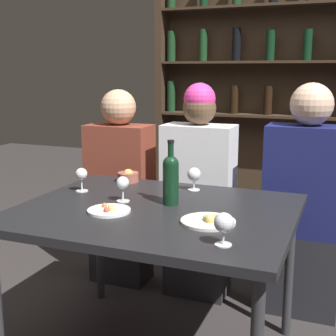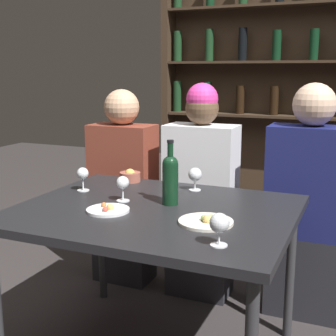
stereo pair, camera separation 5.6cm
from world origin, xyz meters
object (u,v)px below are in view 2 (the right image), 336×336
Objects in this scene: wine_glass_0 at (83,175)px; seated_person_left at (123,192)px; wine_glass_1 at (219,224)px; wine_glass_2 at (195,175)px; food_plate_1 at (206,221)px; seated_person_right at (308,210)px; wine_bottle at (170,177)px; wine_glass_3 at (123,184)px; seated_person_center at (201,197)px; food_plate_0 at (108,210)px; snack_bowl at (130,176)px.

seated_person_left is (-0.08, 0.56, -0.24)m from wine_glass_0.
wine_glass_2 is (-0.33, 0.67, -0.00)m from wine_glass_1.
seated_person_right is at bearing 69.65° from food_plate_1.
food_plate_1 is at bearing -110.35° from seated_person_right.
wine_bottle is 0.23× the size of seated_person_right.
wine_glass_1 is 0.75m from wine_glass_2.
seated_person_left is at bearing 135.12° from food_plate_1.
wine_glass_3 is 0.70m from seated_person_center.
food_plate_0 is (-0.20, -0.21, -0.12)m from wine_bottle.
wine_glass_3 reaches higher than wine_glass_2.
food_plate_0 is at bearing 160.60° from wine_glass_1.
wine_glass_1 is 0.09× the size of seated_person_center.
wine_glass_0 is at bearing -127.32° from seated_person_center.
wine_glass_0 is 0.29m from wine_glass_3.
seated_person_center is (0.30, 0.29, -0.16)m from snack_bowl.
food_plate_0 is 0.15× the size of seated_person_left.
wine_glass_3 is at bearing -126.80° from wine_glass_2.
wine_glass_0 is at bearing -81.89° from seated_person_left.
wine_glass_0 is at bearing 151.83° from wine_glass_1.
wine_glass_3 is 0.39m from snack_bowl.
seated_person_right is (0.60, 0.00, -0.00)m from seated_person_center.
wine_glass_0 is 1.00× the size of wine_glass_3.
seated_person_center reaches higher than wine_glass_2.
seated_person_center is at bearing 96.17° from wine_bottle.
wine_glass_2 is at bearing -76.02° from seated_person_center.
wine_glass_0 is (-0.49, 0.05, -0.04)m from wine_bottle.
seated_person_left is at bearing 132.37° from wine_glass_1.
wine_glass_3 is 1.06× the size of snack_bowl.
wine_glass_3 is at bearing 161.23° from food_plate_1.
seated_person_right is at bearing 79.75° from wine_glass_1.
wine_glass_3 reaches higher than wine_glass_1.
wine_glass_3 is at bearing -169.86° from wine_bottle.
wine_glass_3 is 0.54× the size of food_plate_1.
seated_person_left is 1.10m from seated_person_right.
snack_bowl is 0.09× the size of seated_person_right.
seated_person_center reaches higher than snack_bowl.
wine_glass_0 is at bearing -151.36° from seated_person_right.
seated_person_center is (0.50, -0.00, 0.02)m from seated_person_left.
wine_glass_1 is at bearing -47.63° from seated_person_left.
food_plate_0 is 0.15× the size of seated_person_right.
wine_glass_1 is 0.99× the size of wine_glass_3.
wine_bottle is 0.88m from seated_person_left.
snack_bowl is (-0.37, 0.31, -0.10)m from wine_bottle.
snack_bowl reaches higher than food_plate_1.
seated_person_right reaches higher than wine_glass_0.
seated_person_left reaches higher than snack_bowl.
wine_glass_2 is at bearing 53.20° from wine_glass_3.
food_plate_0 is (-0.22, -0.48, -0.07)m from wine_glass_2.
wine_glass_2 is 0.39m from wine_glass_3.
food_plate_1 reaches higher than food_plate_0.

